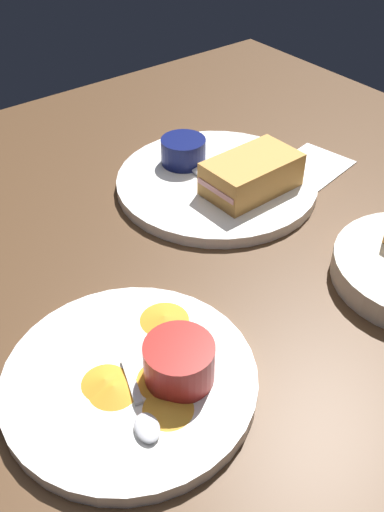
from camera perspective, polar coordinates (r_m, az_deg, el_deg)
The scene contains 10 objects.
ground_plane at distance 72.77cm, azimuth 2.83°, elevation -0.40°, with size 110.00×110.00×3.00cm, color #4C331E.
plate_sandwich_main at distance 83.27cm, azimuth 2.47°, elevation 7.32°, with size 28.77×28.77×1.60cm, color white.
sandwich_half_near at distance 79.41cm, azimuth 5.95°, elevation 8.10°, with size 13.44×7.94×4.80cm.
ramekin_dark_sauce at distance 85.45cm, azimuth -0.87°, elevation 10.49°, with size 6.59×6.59×3.80cm.
spoon_by_dark_ramekin at distance 82.70cm, azimuth 1.44°, elevation 8.05°, with size 2.24×9.87×0.80cm.
plate_chips_companion at distance 56.82cm, azimuth -6.21°, elevation -12.17°, with size 24.66×24.66×1.60cm, color white.
ramekin_light_gravy at distance 54.05cm, azimuth -1.28°, elevation -10.39°, with size 6.73×6.73×4.19cm.
spoon_by_gravy_ramekin at distance 52.86cm, azimuth -4.88°, elevation -15.57°, with size 4.58×9.81×0.80cm.
plantain_chip_scatter at distance 55.99cm, azimuth -4.68°, elevation -11.30°, with size 15.27×15.10×0.60cm.
paper_napkin_folded at distance 90.38cm, azimuth 11.91°, elevation 8.82°, with size 11.00×9.00×0.40cm, color white.
Camera 1 is at (36.90, 41.82, 45.24)cm, focal length 40.19 mm.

